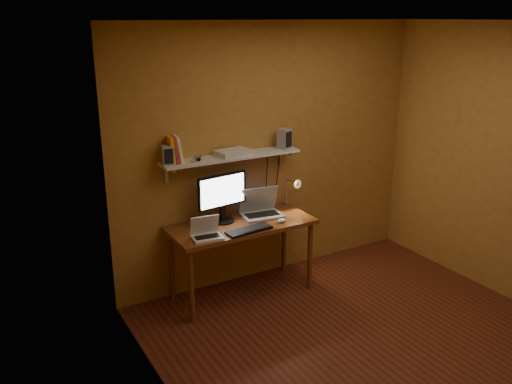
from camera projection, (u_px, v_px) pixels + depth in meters
room at (379, 197)px, 4.19m from camera, size 3.44×3.24×2.64m
desk at (242, 232)px, 5.19m from camera, size 1.40×0.60×0.75m
wall_shelf at (231, 157)px, 5.13m from camera, size 1.40×0.25×0.21m
monitor at (222, 195)px, 5.12m from camera, size 0.52×0.25×0.47m
laptop at (260, 208)px, 5.35m from camera, size 0.42×0.33×0.28m
netbook at (206, 232)px, 4.81m from camera, size 0.28×0.22×0.20m
keyboard at (249, 230)px, 4.97m from camera, size 0.45×0.18×0.02m
mouse at (281, 220)px, 5.18m from camera, size 0.11×0.08×0.03m
desk_lamp at (292, 188)px, 5.51m from camera, size 0.09×0.23×0.38m
speaker_left at (168, 155)px, 4.78m from camera, size 0.11×0.11×0.17m
speaker_right at (284, 139)px, 5.37m from camera, size 0.14×0.14×0.20m
books at (175, 149)px, 4.84m from camera, size 0.14×0.17×0.24m
shelf_camera at (197, 159)px, 4.88m from camera, size 0.10×0.06×0.06m
router at (233, 153)px, 5.12m from camera, size 0.34×0.25×0.05m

